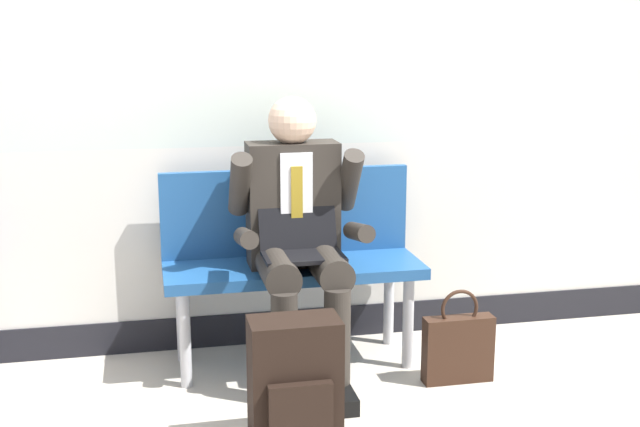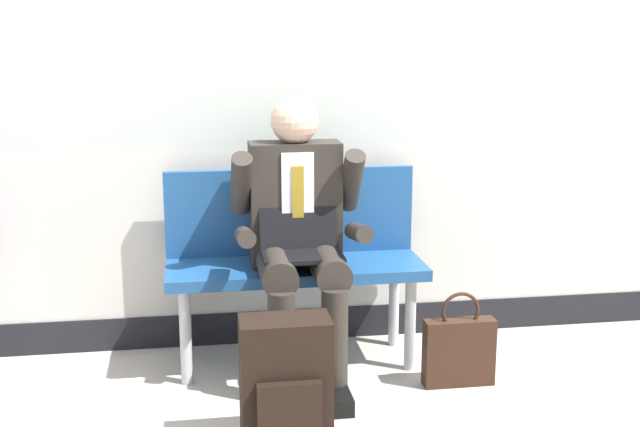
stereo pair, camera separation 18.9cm
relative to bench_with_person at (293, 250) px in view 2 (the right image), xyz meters
name	(u,v)px [view 2 (the right image)]	position (x,y,z in m)	size (l,w,h in m)	color
ground_plane	(345,394)	(0.16, -0.43, -0.52)	(18.00, 18.00, 0.00)	#B2A899
station_wall	(319,58)	(0.16, 0.28, 0.86)	(6.44, 0.14, 2.78)	beige
bench_with_person	(293,250)	(0.00, 0.00, 0.00)	(1.16, 0.42, 0.88)	navy
person_seated	(299,232)	(0.00, -0.20, 0.13)	(0.57, 0.70, 1.23)	#2D2823
backpack	(286,386)	(-0.14, -0.85, -0.28)	(0.33, 0.22, 0.50)	black
handbag	(459,350)	(0.66, -0.41, -0.36)	(0.31, 0.08, 0.42)	#331E14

